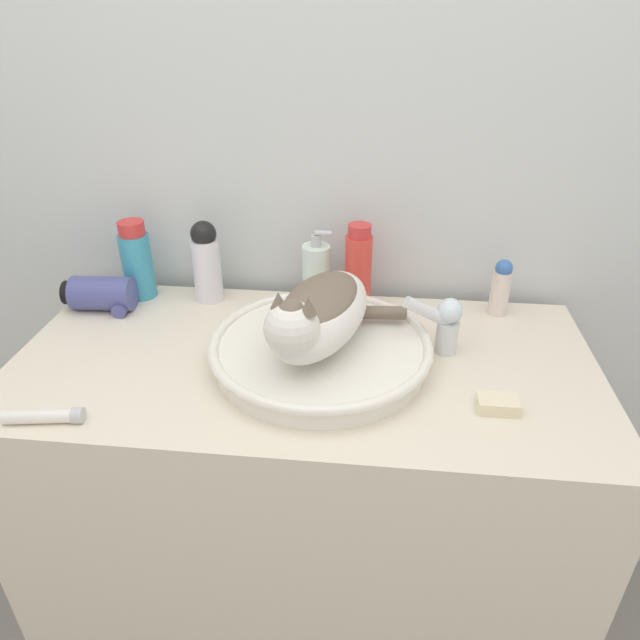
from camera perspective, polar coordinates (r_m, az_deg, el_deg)
wall_back at (r=1.32m, az=0.14°, el=15.96°), size 8.00×0.05×2.40m
vanity_counter at (r=1.43m, az=-1.40°, el=-18.79°), size 1.16×0.57×0.89m
sink_basin at (r=1.11m, az=0.08°, el=-2.96°), size 0.43×0.43×0.05m
cat at (r=1.05m, az=-0.17°, el=0.74°), size 0.28×0.35×0.16m
faucet at (r=1.15m, az=12.35°, el=-0.19°), size 0.12×0.06×0.13m
shampoo_bottle_tall at (r=1.28m, az=3.84°, el=5.18°), size 0.06×0.06×0.20m
soap_pump_bottle at (r=1.30m, az=-0.22°, el=4.54°), size 0.06×0.06×0.18m
deodorant_stick at (r=1.33m, az=17.62°, el=3.14°), size 0.04×0.04×0.13m
lotion_bottle_white at (r=1.34m, az=-11.30°, el=5.76°), size 0.06×0.06×0.19m
mouthwash_bottle at (r=1.40m, az=-17.84°, el=5.62°), size 0.07×0.07×0.19m
cream_tube at (r=1.08m, az=-25.80°, el=-8.66°), size 0.14×0.05×0.03m
hair_dryer at (r=1.39m, az=-20.87°, el=2.42°), size 0.16×0.09×0.08m
soap_bar at (r=1.04m, az=17.34°, el=-8.02°), size 0.07×0.05×0.02m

